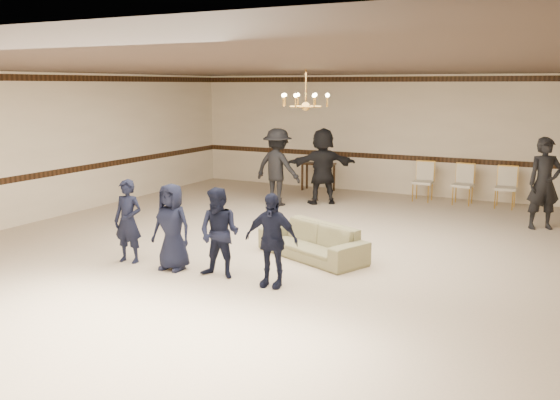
{
  "coord_description": "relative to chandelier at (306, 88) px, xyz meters",
  "views": [
    {
      "loc": [
        4.59,
        -8.94,
        2.93
      ],
      "look_at": [
        0.25,
        -0.5,
        1.12
      ],
      "focal_mm": 38.7,
      "sensor_mm": 36.0,
      "label": 1
    }
  ],
  "objects": [
    {
      "name": "adult_left",
      "position": [
        -2.16,
        3.06,
        -1.93
      ],
      "size": [
        1.31,
        0.86,
        1.9
      ],
      "primitive_type": "imported",
      "rotation": [
        0.0,
        0.0,
        3.01
      ],
      "color": "black",
      "rests_on": "floor"
    },
    {
      "name": "chandelier",
      "position": [
        0.0,
        0.0,
        0.0
      ],
      "size": [
        0.94,
        0.94,
        0.89
      ],
      "primitive_type": null,
      "color": "gold",
      "rests_on": "ceiling"
    },
    {
      "name": "console_table",
      "position": [
        -2.11,
        5.44,
        -2.48
      ],
      "size": [
        0.97,
        0.49,
        0.79
      ],
      "primitive_type": "cube",
      "rotation": [
        0.0,
        0.0,
        0.1
      ],
      "color": "#352011",
      "rests_on": "floor"
    },
    {
      "name": "banquet_chair_right",
      "position": [
        2.89,
        5.24,
        -2.38
      ],
      "size": [
        0.52,
        0.52,
        0.99
      ],
      "primitive_type": null,
      "rotation": [
        0.0,
        0.0,
        0.08
      ],
      "color": "beige",
      "rests_on": "floor"
    },
    {
      "name": "adult_right",
      "position": [
        3.84,
        3.36,
        -1.93
      ],
      "size": [
        0.82,
        0.73,
        1.9
      ],
      "primitive_type": "imported",
      "rotation": [
        0.0,
        0.0,
        0.51
      ],
      "color": "black",
      "rests_on": "floor"
    },
    {
      "name": "boy_c",
      "position": [
        -0.33,
        -2.39,
        -2.17
      ],
      "size": [
        0.71,
        0.57,
        1.4
      ],
      "primitive_type": "imported",
      "rotation": [
        0.0,
        0.0,
        0.05
      ],
      "color": "black",
      "rests_on": "floor"
    },
    {
      "name": "boy_a",
      "position": [
        -2.13,
        -2.39,
        -2.17
      ],
      "size": [
        0.55,
        0.4,
        1.4
      ],
      "primitive_type": "imported",
      "rotation": [
        0.0,
        0.0,
        0.13
      ],
      "color": "black",
      "rests_on": "floor"
    },
    {
      "name": "settee",
      "position": [
        0.5,
        -0.77,
        -2.58
      ],
      "size": [
        2.16,
        1.51,
        0.59
      ],
      "primitive_type": "imported",
      "rotation": [
        0.0,
        0.0,
        -0.4
      ],
      "color": "#817D56",
      "rests_on": "floor"
    },
    {
      "name": "adult_mid",
      "position": [
        -1.26,
        3.76,
        -1.93
      ],
      "size": [
        1.75,
        1.49,
        1.9
      ],
      "primitive_type": "imported",
      "rotation": [
        0.0,
        0.0,
        3.77
      ],
      "color": "black",
      "rests_on": "floor"
    },
    {
      "name": "boy_d",
      "position": [
        0.57,
        -2.39,
        -2.17
      ],
      "size": [
        0.85,
        0.42,
        1.4
      ],
      "primitive_type": "imported",
      "rotation": [
        0.0,
        0.0,
        0.09
      ],
      "color": "black",
      "rests_on": "floor"
    },
    {
      "name": "room",
      "position": [
        0.0,
        -1.0,
        -1.28
      ],
      "size": [
        12.01,
        14.01,
        3.21
      ],
      "color": "tan",
      "rests_on": "ground"
    },
    {
      "name": "banquet_chair_mid",
      "position": [
        1.89,
        5.24,
        -2.38
      ],
      "size": [
        0.52,
        0.52,
        0.99
      ],
      "primitive_type": null,
      "rotation": [
        0.0,
        0.0,
        -0.09
      ],
      "color": "beige",
      "rests_on": "floor"
    },
    {
      "name": "chair_rail",
      "position": [
        0.0,
        5.99,
        -1.88
      ],
      "size": [
        12.0,
        0.02,
        0.14
      ],
      "primitive_type": "cube",
      "color": "#351E0F",
      "rests_on": "wall_back"
    },
    {
      "name": "boy_b",
      "position": [
        -1.23,
        -2.39,
        -2.17
      ],
      "size": [
        0.7,
        0.47,
        1.4
      ],
      "primitive_type": "imported",
      "rotation": [
        0.0,
        0.0,
        0.04
      ],
      "color": "black",
      "rests_on": "floor"
    },
    {
      "name": "crown_molding",
      "position": [
        0.0,
        5.99,
        0.21
      ],
      "size": [
        12.0,
        0.02,
        0.14
      ],
      "primitive_type": "cube",
      "color": "#351E0F",
      "rests_on": "wall_back"
    },
    {
      "name": "banquet_chair_left",
      "position": [
        0.89,
        5.24,
        -2.38
      ],
      "size": [
        0.51,
        0.51,
        0.99
      ],
      "primitive_type": null,
      "rotation": [
        0.0,
        0.0,
        0.05
      ],
      "color": "beige",
      "rests_on": "floor"
    }
  ]
}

